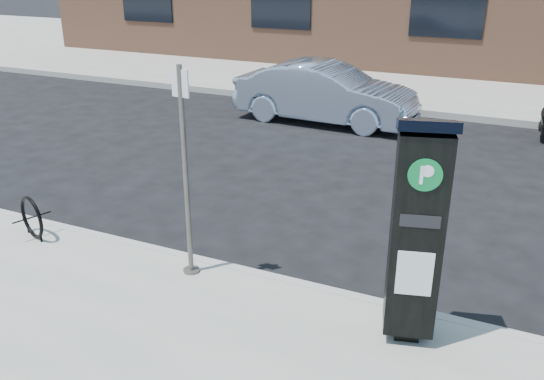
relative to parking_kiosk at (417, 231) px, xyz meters
The scene contains 8 objects.
ground 2.21m from the parking_kiosk, 165.67° to the left, with size 120.00×120.00×0.00m, color black.
sidewalk_far 14.61m from the parking_kiosk, 97.06° to the left, with size 60.00×12.00×0.15m, color gray.
curb_near 2.17m from the parking_kiosk, 166.27° to the left, with size 60.00×0.12×0.16m, color #9E9B93.
curb_far 8.74m from the parking_kiosk, 101.92° to the left, with size 60.00×0.12×0.16m, color #9E9B93.
parking_kiosk is the anchor object (origin of this frame).
sign_pole 2.42m from the parking_kiosk, behind, with size 0.20×0.18×2.27m.
bike_rack 4.69m from the parking_kiosk, behind, with size 0.53×0.23×0.55m.
car_silver 7.86m from the parking_kiosk, 115.31° to the left, with size 1.36×3.89×1.28m, color #9DAEC9.
Camera 1 is at (2.51, -4.97, 3.40)m, focal length 38.00 mm.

